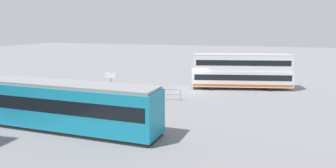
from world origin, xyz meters
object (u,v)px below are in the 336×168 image
(double_decker_bus, at_px, (241,71))
(tram_yellow, at_px, (69,106))
(pedestrian_near_railing, at_px, (154,93))
(info_sign, at_px, (111,79))

(double_decker_bus, bearing_deg, tram_yellow, 60.36)
(double_decker_bus, distance_m, tram_yellow, 20.77)
(double_decker_bus, xyz_separation_m, tram_yellow, (10.27, 18.05, -0.29))
(double_decker_bus, relative_size, pedestrian_near_railing, 6.39)
(tram_yellow, bearing_deg, double_decker_bus, -119.64)
(info_sign, bearing_deg, double_decker_bus, -148.75)
(tram_yellow, distance_m, info_sign, 10.72)
(info_sign, bearing_deg, pedestrian_near_railing, 160.56)
(pedestrian_near_railing, bearing_deg, info_sign, -19.44)
(info_sign, bearing_deg, tram_yellow, 101.76)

